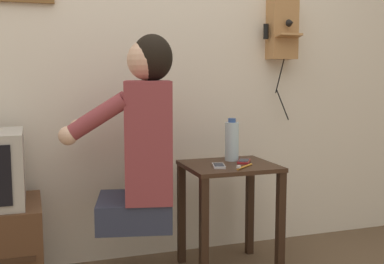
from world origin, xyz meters
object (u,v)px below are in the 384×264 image
(person, at_px, (143,138))
(water_bottle, at_px, (232,141))
(wall_phone_antique, at_px, (282,27))
(cell_phone_held, at_px, (219,166))
(cell_phone_spare, at_px, (244,161))
(toothbrush, at_px, (244,167))

(person, distance_m, water_bottle, 0.56)
(wall_phone_antique, bearing_deg, cell_phone_held, -147.34)
(cell_phone_held, height_order, cell_phone_spare, same)
(water_bottle, relative_size, toothbrush, 1.77)
(wall_phone_antique, relative_size, cell_phone_spare, 5.78)
(water_bottle, xyz_separation_m, toothbrush, (-0.03, -0.22, -0.10))
(cell_phone_spare, xyz_separation_m, toothbrush, (-0.07, -0.15, 0.00))
(wall_phone_antique, height_order, cell_phone_held, wall_phone_antique)
(wall_phone_antique, bearing_deg, cell_phone_spare, -143.12)
(person, bearing_deg, cell_phone_held, -78.04)
(person, bearing_deg, wall_phone_antique, -57.22)
(wall_phone_antique, relative_size, toothbrush, 5.90)
(person, xyz_separation_m, cell_phone_held, (0.40, -0.01, -0.16))
(wall_phone_antique, bearing_deg, person, -159.91)
(cell_phone_held, bearing_deg, cell_phone_spare, 38.24)
(cell_phone_held, bearing_deg, toothbrush, -17.41)
(toothbrush, bearing_deg, person, 41.97)
(person, relative_size, cell_phone_held, 6.95)
(person, bearing_deg, cell_phone_spare, -70.57)
(wall_phone_antique, relative_size, water_bottle, 3.34)
(wall_phone_antique, xyz_separation_m, cell_phone_held, (-0.55, -0.35, -0.76))
(wall_phone_antique, distance_m, water_bottle, 0.80)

